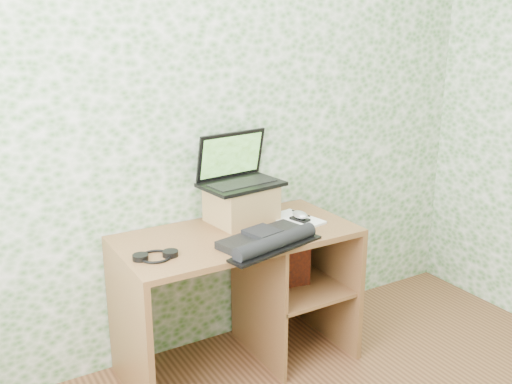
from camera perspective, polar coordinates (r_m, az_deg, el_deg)
wall_back at (r=2.99m, az=-4.90°, el=7.64°), size 3.50×0.00×3.50m
desk at (r=3.03m, az=-0.83°, el=-8.44°), size 1.20×0.60×0.75m
riser at (r=3.00m, az=-1.46°, el=-1.18°), size 0.35×0.31×0.19m
laptop at (r=2.99m, az=-1.89°, el=1.96°), size 0.44×0.33×0.27m
keyboard at (r=2.71m, az=1.23°, el=-4.80°), size 0.53×0.37×0.07m
headphones at (r=2.61m, az=-10.01°, el=-6.32°), size 0.20×0.17×0.03m
notepad at (r=3.04m, az=3.92°, el=-2.80°), size 0.24×0.31×0.01m
mouse at (r=3.01m, az=4.42°, el=-2.50°), size 0.09×0.12×0.04m
pen at (r=3.11m, az=4.51°, el=-2.13°), size 0.03×0.13×0.01m
red_box at (r=3.08m, az=2.92°, el=-6.62°), size 0.28×0.13×0.32m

